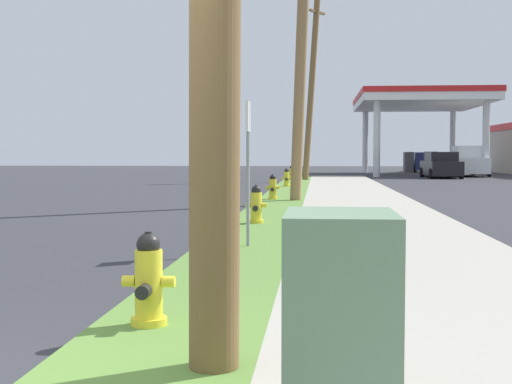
% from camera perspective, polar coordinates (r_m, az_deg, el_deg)
% --- Properties ---
extents(fire_hydrant_nearest, '(0.42, 0.38, 0.74)m').
position_cam_1_polar(fire_hydrant_nearest, '(5.73, -8.62, -7.34)').
color(fire_hydrant_nearest, yellow).
rests_on(fire_hydrant_nearest, grass_verge).
extents(fire_hydrant_second, '(0.42, 0.38, 0.74)m').
position_cam_1_polar(fire_hydrant_second, '(13.89, 0.01, -1.16)').
color(fire_hydrant_second, yellow).
rests_on(fire_hydrant_second, grass_verge).
extents(fire_hydrant_third, '(0.42, 0.37, 0.74)m').
position_cam_1_polar(fire_hydrant_third, '(21.11, 1.35, 0.30)').
color(fire_hydrant_third, yellow).
rests_on(fire_hydrant_third, grass_verge).
extents(fire_hydrant_fourth, '(0.42, 0.37, 0.74)m').
position_cam_1_polar(fire_hydrant_fourth, '(29.52, 2.48, 1.10)').
color(fire_hydrant_fourth, yellow).
rests_on(fire_hydrant_fourth, grass_verge).
extents(fire_hydrant_fifth, '(0.42, 0.38, 0.74)m').
position_cam_1_polar(fire_hydrant_fifth, '(36.80, 2.88, 1.49)').
color(fire_hydrant_fifth, yellow).
rests_on(fire_hydrant_fifth, grass_verge).
extents(utility_pole_midground, '(0.92, 1.73, 9.75)m').
position_cam_1_polar(utility_pole_midground, '(20.64, 3.72, 13.14)').
color(utility_pole_midground, '#937047').
rests_on(utility_pole_midground, grass_verge).
extents(utility_pole_background, '(1.23, 1.75, 9.45)m').
position_cam_1_polar(utility_pole_background, '(37.72, 4.47, 8.35)').
color(utility_pole_background, brown).
rests_on(utility_pole_background, grass_verge).
extents(utility_cabinet, '(0.60, 0.79, 1.07)m').
position_cam_1_polar(utility_cabinet, '(3.58, 6.75, -10.89)').
color(utility_cabinet, slate).
rests_on(utility_cabinet, sidewalk_slab).
extents(street_sign_post, '(0.05, 0.36, 2.12)m').
position_cam_1_polar(street_sign_post, '(10.40, -0.65, 3.96)').
color(street_sign_post, gray).
rests_on(street_sign_post, grass_verge).
extents(car_black_by_near_pump, '(2.01, 4.53, 1.57)m').
position_cam_1_polar(car_black_by_near_pump, '(44.47, 14.64, 2.03)').
color(car_black_by_near_pump, black).
rests_on(car_black_by_near_pump, ground).
extents(car_navy_by_far_pump, '(1.99, 4.52, 1.57)m').
position_cam_1_polar(car_navy_by_far_pump, '(58.45, 13.28, 2.28)').
color(car_navy_by_far_pump, navy).
rests_on(car_navy_by_far_pump, ground).
extents(truck_white_at_forecourt, '(2.14, 5.41, 1.97)m').
position_cam_1_polar(truck_white_at_forecourt, '(48.39, 16.52, 2.31)').
color(truck_white_at_forecourt, white).
rests_on(truck_white_at_forecourt, ground).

